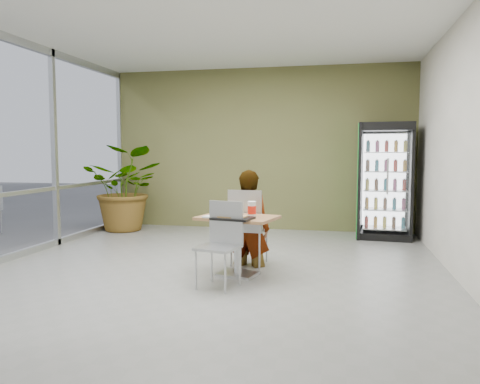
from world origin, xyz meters
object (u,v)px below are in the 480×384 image
chair_far (247,221)px  cafeteria_tray (233,218)px  beverage_fridge (385,181)px  potted_plant (127,188)px  dining_table (238,233)px  chair_near (222,237)px  seated_woman (249,229)px  soda_cup (252,209)px

chair_far → cafeteria_tray: bearing=94.0°
beverage_fridge → potted_plant: beverage_fridge is taller
beverage_fridge → potted_plant: (-4.89, -0.19, -0.19)m
dining_table → chair_near: size_ratio=1.07×
dining_table → beverage_fridge: (2.02, 3.05, 0.49)m
seated_woman → cafeteria_tray: seated_woman is taller
chair_near → cafeteria_tray: bearing=77.2°
beverage_fridge → dining_table: bearing=-119.0°
soda_cup → potted_plant: bearing=136.9°
soda_cup → dining_table: bearing=-179.5°
seated_woman → soda_cup: seated_woman is taller
chair_far → potted_plant: 3.73m
chair_far → chair_near: chair_far is taller
seated_woman → cafeteria_tray: (-0.03, -0.84, 0.26)m
dining_table → soda_cup: 0.36m
chair_far → soda_cup: (0.16, -0.50, 0.23)m
seated_woman → soda_cup: 0.67m
dining_table → chair_far: chair_far is taller
soda_cup → chair_near: bearing=-119.9°
chair_near → chair_far: bearing=97.0°
chair_near → potted_plant: bearing=143.1°
soda_cup → beverage_fridge: bearing=58.8°
chair_near → cafeteria_tray: size_ratio=2.12×
beverage_fridge → seated_woman: bearing=-124.2°
dining_table → cafeteria_tray: (0.00, -0.28, 0.23)m
chair_far → soda_cup: chair_far is taller
cafeteria_tray → potted_plant: potted_plant is taller
potted_plant → chair_near: bearing=-49.9°
chair_near → soda_cup: 0.59m
cafeteria_tray → chair_far: bearing=88.8°
cafeteria_tray → potted_plant: size_ratio=0.28×
chair_far → potted_plant: potted_plant is taller
dining_table → cafeteria_tray: size_ratio=2.26×
dining_table → seated_woman: size_ratio=0.65×
chair_far → chair_near: (-0.10, -0.95, -0.04)m
cafeteria_tray → dining_table: bearing=90.4°
beverage_fridge → potted_plant: bearing=-173.2°
chair_far → potted_plant: bearing=-34.0°
chair_near → potted_plant: size_ratio=0.58×
cafeteria_tray → beverage_fridge: bearing=58.7°
cafeteria_tray → beverage_fridge: size_ratio=0.22×
soda_cup → beverage_fridge: size_ratio=0.09×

